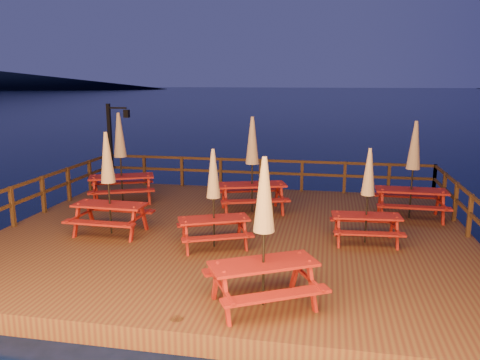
{
  "coord_description": "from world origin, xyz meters",
  "views": [
    {
      "loc": [
        2.35,
        -11.31,
        4.25
      ],
      "look_at": [
        0.06,
        0.6,
        1.64
      ],
      "focal_mm": 35.0,
      "sensor_mm": 36.0,
      "label": 1
    }
  ],
  "objects_px": {
    "lamp_post": "(114,137)",
    "picnic_table_2": "(120,156)",
    "picnic_table_0": "(264,230)",
    "picnic_table_1": "(413,168)"
  },
  "relations": [
    {
      "from": "picnic_table_1",
      "to": "picnic_table_2",
      "type": "distance_m",
      "value": 8.77
    },
    {
      "from": "lamp_post",
      "to": "picnic_table_0",
      "type": "xyz_separation_m",
      "value": [
        6.72,
        -8.4,
        -0.43
      ]
    },
    {
      "from": "lamp_post",
      "to": "picnic_table_0",
      "type": "bearing_deg",
      "value": -51.35
    },
    {
      "from": "picnic_table_1",
      "to": "picnic_table_0",
      "type": "bearing_deg",
      "value": -118.54
    },
    {
      "from": "lamp_post",
      "to": "picnic_table_2",
      "type": "bearing_deg",
      "value": -60.4
    },
    {
      "from": "picnic_table_0",
      "to": "picnic_table_2",
      "type": "xyz_separation_m",
      "value": [
        -5.42,
        6.12,
        0.12
      ]
    },
    {
      "from": "picnic_table_0",
      "to": "picnic_table_2",
      "type": "distance_m",
      "value": 8.18
    },
    {
      "from": "lamp_post",
      "to": "picnic_table_2",
      "type": "height_order",
      "value": "lamp_post"
    },
    {
      "from": "lamp_post",
      "to": "picnic_table_1",
      "type": "xyz_separation_m",
      "value": [
        10.06,
        -2.4,
        -0.37
      ]
    },
    {
      "from": "picnic_table_0",
      "to": "picnic_table_1",
      "type": "xyz_separation_m",
      "value": [
        3.35,
        6.0,
        0.07
      ]
    }
  ]
}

